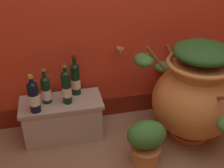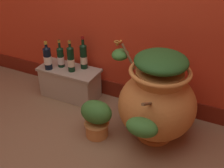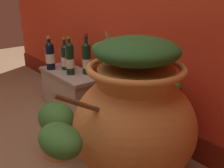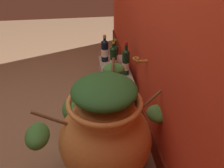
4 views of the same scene
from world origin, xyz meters
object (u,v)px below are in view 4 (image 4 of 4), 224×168
Objects in this scene: wine_bottle_left at (113,59)px; wine_bottle_middle at (105,50)px; wine_bottle_right at (126,61)px; potted_shrub at (75,115)px; wine_bottle_back at (115,54)px; terracotta_urn at (105,132)px.

wine_bottle_left is 1.09× the size of wine_bottle_middle.
wine_bottle_middle is 0.37m from wine_bottle_right.
wine_bottle_right is 0.74m from potted_shrub.
wine_bottle_back is 0.83× the size of potted_shrub.
terracotta_urn is 0.95m from wine_bottle_right.
terracotta_urn is 1.16m from wine_bottle_back.
terracotta_urn is at bearing -6.05° from wine_bottle_middle.
wine_bottle_middle is 1.02× the size of wine_bottle_back.
wine_bottle_middle is 0.87× the size of wine_bottle_right.
wine_bottle_left is 0.25m from wine_bottle_middle.
wine_bottle_right reaches higher than wine_bottle_left.
wine_bottle_middle is 0.84× the size of potted_shrub.
wine_bottle_left is 1.11× the size of wine_bottle_back.
wine_bottle_middle is at bearing -130.65° from wine_bottle_back.
wine_bottle_middle is at bearing 173.95° from terracotta_urn.
terracotta_urn is at bearing -11.17° from wine_bottle_left.
terracotta_urn is at bearing 25.92° from potted_shrub.
terracotta_urn reaches higher than wine_bottle_middle.
terracotta_urn is 3.39× the size of wine_bottle_middle.
wine_bottle_back reaches higher than potted_shrub.
wine_bottle_right is at bearing 128.96° from potted_shrub.
wine_bottle_left reaches higher than potted_shrub.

